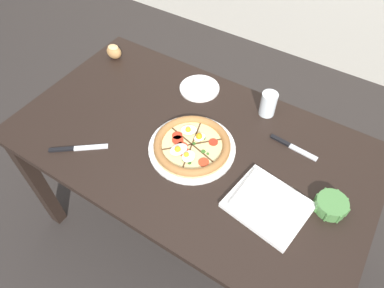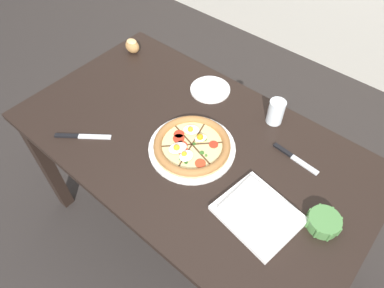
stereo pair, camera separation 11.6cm
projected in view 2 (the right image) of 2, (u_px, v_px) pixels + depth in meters
name	position (u px, v px, depth m)	size (l,w,h in m)	color
ground_plane	(192.00, 226.00, 1.93)	(12.00, 12.00, 0.00)	#2D2826
dining_table	(192.00, 156.00, 1.43)	(1.43, 0.82, 0.75)	black
pizza	(192.00, 146.00, 1.31)	(0.34, 0.34, 0.06)	white
ramekin_bowl	(324.00, 222.00, 1.11)	(0.11, 0.11, 0.05)	#4C8442
napkin_folded	(258.00, 213.00, 1.14)	(0.28, 0.25, 0.04)	white
bread_piece_near	(132.00, 46.00, 1.70)	(0.08, 0.06, 0.07)	#B27F47
knife_main	(295.00, 158.00, 1.30)	(0.20, 0.03, 0.01)	silver
knife_spare	(82.00, 136.00, 1.37)	(0.19, 0.15, 0.01)	silver
water_glass	(276.00, 113.00, 1.39)	(0.07, 0.07, 0.11)	white
side_saucer	(210.00, 89.00, 1.54)	(0.18, 0.18, 0.01)	white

